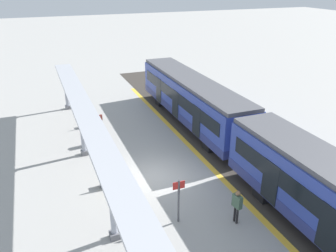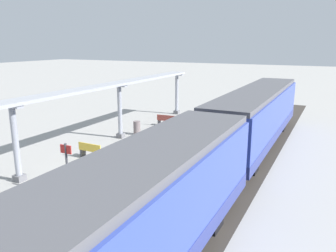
{
  "view_description": "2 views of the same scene",
  "coord_description": "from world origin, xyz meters",
  "px_view_note": "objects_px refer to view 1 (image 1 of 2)",
  "views": [
    {
      "loc": [
        5.36,
        15.81,
        10.37
      ],
      "look_at": [
        -1.64,
        -2.01,
        2.04
      ],
      "focal_mm": 37.05,
      "sensor_mm": 36.0,
      "label": 1
    },
    {
      "loc": [
        -9.36,
        13.84,
        6.15
      ],
      "look_at": [
        -1.43,
        -1.95,
        1.79
      ],
      "focal_mm": 35.99,
      "sensor_mm": 36.0,
      "label": 2
    }
  ],
  "objects_px": {
    "bench_near_end": "(92,121)",
    "canopy_pillar_nearest": "(66,88)",
    "bench_mid_platform": "(114,178)",
    "trash_bin": "(89,139)",
    "passenger_waiting_near_edge": "(237,203)",
    "train_near_carriage": "(191,100)",
    "platform_info_sign": "(179,197)",
    "canopy_pillar_second": "(82,128)",
    "canopy_pillar_third": "(112,203)"
  },
  "relations": [
    {
      "from": "bench_near_end",
      "to": "canopy_pillar_nearest",
      "type": "bearing_deg",
      "value": -74.1
    },
    {
      "from": "canopy_pillar_nearest",
      "to": "bench_mid_platform",
      "type": "distance_m",
      "value": 13.01
    },
    {
      "from": "trash_bin",
      "to": "passenger_waiting_near_edge",
      "type": "bearing_deg",
      "value": 115.11
    },
    {
      "from": "train_near_carriage",
      "to": "bench_near_end",
      "type": "distance_m",
      "value": 7.56
    },
    {
      "from": "platform_info_sign",
      "to": "passenger_waiting_near_edge",
      "type": "bearing_deg",
      "value": 157.47
    },
    {
      "from": "canopy_pillar_second",
      "to": "bench_mid_platform",
      "type": "bearing_deg",
      "value": 102.35
    },
    {
      "from": "canopy_pillar_nearest",
      "to": "canopy_pillar_third",
      "type": "height_order",
      "value": "same"
    },
    {
      "from": "platform_info_sign",
      "to": "canopy_pillar_second",
      "type": "bearing_deg",
      "value": -69.97
    },
    {
      "from": "train_near_carriage",
      "to": "canopy_pillar_second",
      "type": "bearing_deg",
      "value": 15.13
    },
    {
      "from": "canopy_pillar_second",
      "to": "bench_mid_platform",
      "type": "distance_m",
      "value": 4.45
    },
    {
      "from": "bench_mid_platform",
      "to": "platform_info_sign",
      "type": "distance_m",
      "value": 4.58
    },
    {
      "from": "train_near_carriage",
      "to": "trash_bin",
      "type": "bearing_deg",
      "value": 7.73
    },
    {
      "from": "canopy_pillar_nearest",
      "to": "platform_info_sign",
      "type": "height_order",
      "value": "canopy_pillar_nearest"
    },
    {
      "from": "platform_info_sign",
      "to": "trash_bin",
      "type": "bearing_deg",
      "value": -75.4
    },
    {
      "from": "canopy_pillar_nearest",
      "to": "bench_mid_platform",
      "type": "bearing_deg",
      "value": 94.01
    },
    {
      "from": "canopy_pillar_nearest",
      "to": "passenger_waiting_near_edge",
      "type": "distance_m",
      "value": 18.71
    },
    {
      "from": "train_near_carriage",
      "to": "bench_mid_platform",
      "type": "bearing_deg",
      "value": 40.48
    },
    {
      "from": "canopy_pillar_third",
      "to": "platform_info_sign",
      "type": "bearing_deg",
      "value": 179.95
    },
    {
      "from": "bench_mid_platform",
      "to": "passenger_waiting_near_edge",
      "type": "height_order",
      "value": "passenger_waiting_near_edge"
    },
    {
      "from": "canopy_pillar_nearest",
      "to": "bench_near_end",
      "type": "bearing_deg",
      "value": 105.9
    },
    {
      "from": "canopy_pillar_nearest",
      "to": "train_near_carriage",
      "type": "bearing_deg",
      "value": 142.35
    },
    {
      "from": "canopy_pillar_third",
      "to": "bench_mid_platform",
      "type": "xyz_separation_m",
      "value": [
        -0.91,
        -3.99,
        -1.36
      ]
    },
    {
      "from": "bench_near_end",
      "to": "train_near_carriage",
      "type": "bearing_deg",
      "value": 164.09
    },
    {
      "from": "canopy_pillar_second",
      "to": "bench_near_end",
      "type": "height_order",
      "value": "canopy_pillar_second"
    },
    {
      "from": "canopy_pillar_third",
      "to": "passenger_waiting_near_edge",
      "type": "height_order",
      "value": "canopy_pillar_third"
    },
    {
      "from": "canopy_pillar_nearest",
      "to": "passenger_waiting_near_edge",
      "type": "xyz_separation_m",
      "value": [
        -5.38,
        17.91,
        -0.75
      ]
    },
    {
      "from": "canopy_pillar_nearest",
      "to": "bench_near_end",
      "type": "distance_m",
      "value": 4.83
    },
    {
      "from": "trash_bin",
      "to": "passenger_waiting_near_edge",
      "type": "xyz_separation_m",
      "value": [
        -4.85,
        10.34,
        0.58
      ]
    },
    {
      "from": "canopy_pillar_second",
      "to": "bench_mid_platform",
      "type": "xyz_separation_m",
      "value": [
        -0.91,
        4.14,
        -1.36
      ]
    },
    {
      "from": "bench_near_end",
      "to": "trash_bin",
      "type": "bearing_deg",
      "value": 76.65
    },
    {
      "from": "canopy_pillar_third",
      "to": "bench_near_end",
      "type": "height_order",
      "value": "canopy_pillar_third"
    },
    {
      "from": "canopy_pillar_second",
      "to": "passenger_waiting_near_edge",
      "type": "height_order",
      "value": "canopy_pillar_second"
    },
    {
      "from": "canopy_pillar_second",
      "to": "passenger_waiting_near_edge",
      "type": "distance_m",
      "value": 10.63
    },
    {
      "from": "canopy_pillar_nearest",
      "to": "bench_mid_platform",
      "type": "xyz_separation_m",
      "value": [
        -0.91,
        12.91,
        -1.36
      ]
    },
    {
      "from": "canopy_pillar_nearest",
      "to": "trash_bin",
      "type": "distance_m",
      "value": 7.7
    },
    {
      "from": "train_near_carriage",
      "to": "bench_mid_platform",
      "type": "relative_size",
      "value": 9.49
    },
    {
      "from": "canopy_pillar_second",
      "to": "passenger_waiting_near_edge",
      "type": "bearing_deg",
      "value": 120.49
    },
    {
      "from": "canopy_pillar_second",
      "to": "canopy_pillar_third",
      "type": "height_order",
      "value": "same"
    },
    {
      "from": "bench_mid_platform",
      "to": "passenger_waiting_near_edge",
      "type": "bearing_deg",
      "value": 131.83
    },
    {
      "from": "canopy_pillar_third",
      "to": "trash_bin",
      "type": "xyz_separation_m",
      "value": [
        -0.53,
        -9.34,
        -1.34
      ]
    },
    {
      "from": "trash_bin",
      "to": "platform_info_sign",
      "type": "distance_m",
      "value": 9.69
    },
    {
      "from": "canopy_pillar_second",
      "to": "platform_info_sign",
      "type": "bearing_deg",
      "value": 110.03
    },
    {
      "from": "canopy_pillar_third",
      "to": "bench_near_end",
      "type": "distance_m",
      "value": 12.58
    },
    {
      "from": "canopy_pillar_third",
      "to": "trash_bin",
      "type": "bearing_deg",
      "value": -93.26
    },
    {
      "from": "passenger_waiting_near_edge",
      "to": "canopy_pillar_second",
      "type": "bearing_deg",
      "value": -59.51
    },
    {
      "from": "canopy_pillar_second",
      "to": "canopy_pillar_nearest",
      "type": "bearing_deg",
      "value": -90.0
    },
    {
      "from": "trash_bin",
      "to": "platform_info_sign",
      "type": "height_order",
      "value": "platform_info_sign"
    },
    {
      "from": "train_near_carriage",
      "to": "canopy_pillar_nearest",
      "type": "xyz_separation_m",
      "value": [
        8.42,
        -6.5,
        -0.03
      ]
    },
    {
      "from": "platform_info_sign",
      "to": "bench_mid_platform",
      "type": "bearing_deg",
      "value": -62.74
    },
    {
      "from": "bench_near_end",
      "to": "trash_bin",
      "type": "height_order",
      "value": "trash_bin"
    }
  ]
}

